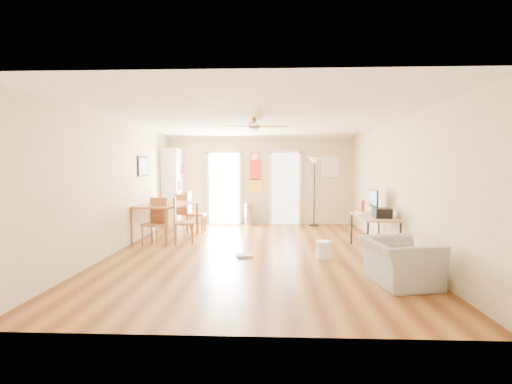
{
  "coord_description": "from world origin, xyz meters",
  "views": [
    {
      "loc": [
        0.29,
        -6.85,
        1.67
      ],
      "look_at": [
        0.0,
        0.6,
        1.15
      ],
      "focal_mm": 24.56,
      "sensor_mm": 36.0,
      "label": 1
    }
  ],
  "objects_px": {
    "wastebasket_b": "(381,254)",
    "armchair": "(399,262)",
    "bookshelf": "(174,187)",
    "dining_chair_far": "(185,212)",
    "dining_chair_right_b": "(184,220)",
    "dining_table": "(167,221)",
    "wastebasket_a": "(324,250)",
    "torchiere_lamp": "(314,192)",
    "dining_chair_near": "(154,222)",
    "dining_chair_right_a": "(196,212)",
    "trash_can": "(250,214)",
    "printer": "(382,213)",
    "computer_desk": "(374,234)"
  },
  "relations": [
    {
      "from": "wastebasket_b",
      "to": "armchair",
      "type": "distance_m",
      "value": 1.17
    },
    {
      "from": "bookshelf",
      "to": "dining_chair_far",
      "type": "distance_m",
      "value": 1.04
    },
    {
      "from": "dining_chair_right_b",
      "to": "dining_table",
      "type": "bearing_deg",
      "value": 31.86
    },
    {
      "from": "wastebasket_a",
      "to": "torchiere_lamp",
      "type": "bearing_deg",
      "value": 85.56
    },
    {
      "from": "dining_chair_right_b",
      "to": "dining_chair_far",
      "type": "height_order",
      "value": "dining_chair_right_b"
    },
    {
      "from": "armchair",
      "to": "dining_chair_near",
      "type": "bearing_deg",
      "value": 51.26
    },
    {
      "from": "dining_chair_right_a",
      "to": "trash_can",
      "type": "height_order",
      "value": "dining_chair_right_a"
    },
    {
      "from": "dining_chair_near",
      "to": "printer",
      "type": "distance_m",
      "value": 4.74
    },
    {
      "from": "wastebasket_b",
      "to": "dining_chair_right_a",
      "type": "bearing_deg",
      "value": 144.44
    },
    {
      "from": "bookshelf",
      "to": "dining_chair_near",
      "type": "distance_m",
      "value": 2.71
    },
    {
      "from": "bookshelf",
      "to": "armchair",
      "type": "distance_m",
      "value": 6.93
    },
    {
      "from": "computer_desk",
      "to": "trash_can",
      "type": "bearing_deg",
      "value": 130.61
    },
    {
      "from": "wastebasket_a",
      "to": "wastebasket_b",
      "type": "height_order",
      "value": "wastebasket_a"
    },
    {
      "from": "trash_can",
      "to": "computer_desk",
      "type": "distance_m",
      "value": 4.08
    },
    {
      "from": "dining_chair_far",
      "to": "wastebasket_b",
      "type": "relative_size",
      "value": 3.12
    },
    {
      "from": "dining_chair_near",
      "to": "wastebasket_a",
      "type": "height_order",
      "value": "dining_chair_near"
    },
    {
      "from": "computer_desk",
      "to": "wastebasket_a",
      "type": "xyz_separation_m",
      "value": [
        -1.08,
        -0.59,
        -0.19
      ]
    },
    {
      "from": "dining_chair_right_b",
      "to": "dining_chair_far",
      "type": "distance_m",
      "value": 1.87
    },
    {
      "from": "torchiere_lamp",
      "to": "computer_desk",
      "type": "xyz_separation_m",
      "value": [
        0.8,
        -3.06,
        -0.62
      ]
    },
    {
      "from": "dining_chair_far",
      "to": "dining_chair_near",
      "type": "bearing_deg",
      "value": 102.28
    },
    {
      "from": "printer",
      "to": "dining_table",
      "type": "bearing_deg",
      "value": 165.63
    },
    {
      "from": "dining_chair_near",
      "to": "wastebasket_b",
      "type": "relative_size",
      "value": 3.28
    },
    {
      "from": "dining_chair_right_b",
      "to": "armchair",
      "type": "bearing_deg",
      "value": -137.43
    },
    {
      "from": "dining_table",
      "to": "dining_chair_right_a",
      "type": "bearing_deg",
      "value": 54.79
    },
    {
      "from": "dining_chair_right_a",
      "to": "trash_can",
      "type": "distance_m",
      "value": 1.77
    },
    {
      "from": "torchiere_lamp",
      "to": "bookshelf",
      "type": "bearing_deg",
      "value": 179.45
    },
    {
      "from": "trash_can",
      "to": "wastebasket_a",
      "type": "height_order",
      "value": "trash_can"
    },
    {
      "from": "bookshelf",
      "to": "dining_table",
      "type": "height_order",
      "value": "bookshelf"
    },
    {
      "from": "bookshelf",
      "to": "trash_can",
      "type": "distance_m",
      "value": 2.36
    },
    {
      "from": "dining_table",
      "to": "dining_chair_right_a",
      "type": "xyz_separation_m",
      "value": [
        0.55,
        0.78,
        0.11
      ]
    },
    {
      "from": "wastebasket_a",
      "to": "armchair",
      "type": "relative_size",
      "value": 0.33
    },
    {
      "from": "trash_can",
      "to": "torchiere_lamp",
      "type": "height_order",
      "value": "torchiere_lamp"
    },
    {
      "from": "dining_chair_near",
      "to": "printer",
      "type": "relative_size",
      "value": 2.81
    },
    {
      "from": "trash_can",
      "to": "bookshelf",
      "type": "bearing_deg",
      "value": -179.97
    },
    {
      "from": "dining_chair_right_a",
      "to": "wastebasket_a",
      "type": "bearing_deg",
      "value": -131.04
    },
    {
      "from": "bookshelf",
      "to": "dining_chair_right_b",
      "type": "distance_m",
      "value": 2.72
    },
    {
      "from": "dining_chair_right_a",
      "to": "trash_can",
      "type": "bearing_deg",
      "value": -48.35
    },
    {
      "from": "dining_chair_far",
      "to": "trash_can",
      "type": "xyz_separation_m",
      "value": [
        1.73,
        0.67,
        -0.16
      ]
    },
    {
      "from": "computer_desk",
      "to": "armchair",
      "type": "distance_m",
      "value": 1.99
    },
    {
      "from": "dining_chair_far",
      "to": "torchiere_lamp",
      "type": "xyz_separation_m",
      "value": [
        3.59,
        0.63,
        0.51
      ]
    },
    {
      "from": "dining_chair_right_a",
      "to": "torchiere_lamp",
      "type": "distance_m",
      "value": 3.39
    },
    {
      "from": "dining_chair_right_a",
      "to": "armchair",
      "type": "height_order",
      "value": "dining_chair_right_a"
    },
    {
      "from": "printer",
      "to": "armchair",
      "type": "bearing_deg",
      "value": -97.44
    },
    {
      "from": "torchiere_lamp",
      "to": "armchair",
      "type": "xyz_separation_m",
      "value": [
        0.58,
        -5.03,
        -0.66
      ]
    },
    {
      "from": "torchiere_lamp",
      "to": "wastebasket_a",
      "type": "distance_m",
      "value": 3.74
    },
    {
      "from": "wastebasket_b",
      "to": "computer_desk",
      "type": "bearing_deg",
      "value": 82.86
    },
    {
      "from": "dining_chair_right_b",
      "to": "printer",
      "type": "xyz_separation_m",
      "value": [
        4.05,
        -0.82,
        0.29
      ]
    },
    {
      "from": "dining_chair_right_a",
      "to": "dining_chair_right_b",
      "type": "bearing_deg",
      "value": -179.93
    },
    {
      "from": "dining_chair_far",
      "to": "printer",
      "type": "relative_size",
      "value": 2.67
    },
    {
      "from": "dining_table",
      "to": "armchair",
      "type": "distance_m",
      "value": 5.32
    }
  ]
}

